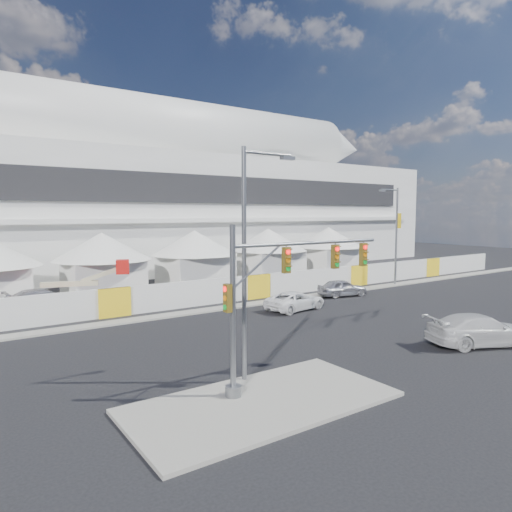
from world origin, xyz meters
TOP-DOWN VIEW (x-y plane):
  - ground at (0.00, 0.00)m, footprint 160.00×160.00m
  - median_island at (-6.00, -3.00)m, footprint 10.00×5.00m
  - far_curb at (20.00, 12.50)m, footprint 80.00×1.20m
  - stadium at (8.71, 41.50)m, footprint 80.00×24.80m
  - tent_row at (0.50, 24.00)m, footprint 53.40×8.40m
  - hoarding_fence at (6.00, 14.50)m, footprint 70.00×0.25m
  - scaffold_tower at (46.00, 36.00)m, footprint 4.40×4.40m
  - sedan_silver at (12.43, 11.13)m, footprint 2.57×4.58m
  - pickup_curb at (5.64, 9.17)m, footprint 2.98×5.21m
  - pickup_near at (8.04, -3.44)m, footprint 4.43×6.22m
  - lot_car_c at (-9.56, 20.28)m, footprint 2.44×5.24m
  - traffic_mast at (-4.84, -2.05)m, footprint 7.97×0.63m
  - streetlight_median at (-5.10, -0.80)m, footprint 2.65×0.27m
  - streetlight_curb at (20.88, 12.50)m, footprint 2.82×0.63m
  - boom_lift at (-8.58, 18.20)m, footprint 7.48×2.77m

SIDE VIEW (x-z plane):
  - ground at x=0.00m, z-range 0.00..0.00m
  - far_curb at x=20.00m, z-range 0.00..0.12m
  - median_island at x=-6.00m, z-range 0.00..0.15m
  - pickup_curb at x=5.64m, z-range 0.00..1.37m
  - sedan_silver at x=12.43m, z-range 0.00..1.47m
  - lot_car_c at x=-9.56m, z-range 0.00..1.48m
  - pickup_near at x=8.04m, z-range 0.00..1.67m
  - boom_lift at x=-8.58m, z-range -0.85..2.82m
  - hoarding_fence at x=6.00m, z-range 0.00..2.00m
  - tent_row at x=0.50m, z-range 0.45..5.85m
  - traffic_mast at x=-4.84m, z-range 0.52..7.02m
  - streetlight_curb at x=20.88m, z-range 0.76..10.28m
  - streetlight_median at x=-5.10m, z-range 0.86..10.45m
  - scaffold_tower at x=46.00m, z-range 0.00..12.00m
  - stadium at x=8.71m, z-range -1.54..20.44m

